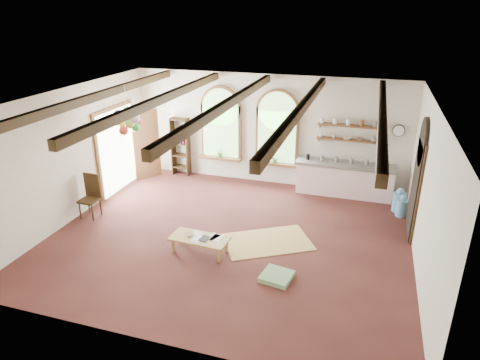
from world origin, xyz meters
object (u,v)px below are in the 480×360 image
at_px(side_chair, 91,205).
at_px(coffee_table, 200,239).
at_px(kitchen_counter, 344,179).
at_px(balloon_cluster, 127,120).

bearing_deg(side_chair, coffee_table, -13.19).
xyz_separation_m(kitchen_counter, side_chair, (-5.95, -3.25, -0.16)).
xyz_separation_m(kitchen_counter, coffee_table, (-2.70, -4.01, -0.16)).
bearing_deg(coffee_table, side_chair, 166.81).
relative_size(coffee_table, side_chair, 1.17).
xyz_separation_m(coffee_table, balloon_cluster, (-2.48, 1.61, 2.02)).
height_order(coffee_table, side_chair, side_chair).
distance_m(coffee_table, side_chair, 3.34).
height_order(side_chair, balloon_cluster, balloon_cluster).
height_order(kitchen_counter, balloon_cluster, balloon_cluster).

